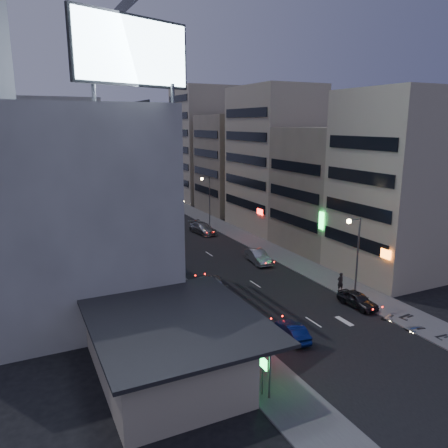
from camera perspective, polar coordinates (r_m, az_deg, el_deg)
ground at (r=36.09m, az=15.55°, el=-14.74°), size 180.00×180.00×0.00m
sidewalk_left at (r=57.72m, az=-10.88°, el=-3.77°), size 4.00×120.00×0.12m
sidewalk_right at (r=63.46m, az=3.20°, el=-2.01°), size 4.00×120.00×0.12m
food_court at (r=30.46m, az=-7.91°, el=-15.62°), size 11.00×13.00×3.88m
white_building at (r=44.49m, az=-19.23°, el=2.57°), size 14.00×24.00×18.00m
shophouse_near at (r=50.54m, az=21.32°, el=4.73°), size 10.00×11.00×20.00m
shophouse_mid at (r=59.48m, az=13.43°, el=4.45°), size 11.00×12.00×16.00m
shophouse_far at (r=69.37m, az=6.43°, el=8.40°), size 10.00×14.00×22.00m
far_left_a at (r=69.18m, az=-20.57°, el=6.81°), size 11.00×10.00×20.00m
far_left_b at (r=82.28m, az=-21.67°, el=5.84°), size 12.00×10.00×15.00m
far_right_a at (r=82.82m, az=1.13°, el=7.83°), size 11.00×12.00×18.00m
far_right_b at (r=95.48m, az=-2.44°, el=10.32°), size 12.00×12.00×24.00m
billboard at (r=35.06m, az=-11.79°, el=21.20°), size 9.52×3.75×6.20m
street_lamp_right_near at (r=42.01m, az=16.72°, el=-2.94°), size 1.60×0.44×8.02m
street_lamp_left at (r=49.54m, az=-6.39°, el=-0.06°), size 1.60×0.44×8.02m
street_lamp_right_far at (r=70.23m, az=-2.19°, el=3.89°), size 1.60×0.44×8.02m
parked_car_right_near at (r=42.51m, az=17.05°, el=-9.42°), size 1.87×4.22×1.41m
parked_car_right_mid at (r=53.03m, az=4.45°, el=-4.26°), size 2.22×4.98×1.59m
parked_car_left at (r=57.31m, az=-8.34°, el=-3.14°), size 2.49×5.04×1.37m
parked_car_right_far at (r=66.89m, az=-2.82°, el=-0.55°), size 3.06×5.93×1.64m
road_car_blue at (r=35.57m, az=8.92°, el=-13.64°), size 1.90×4.11×1.30m
road_car_silver at (r=44.09m, az=-1.64°, el=-7.81°), size 3.53×6.15×1.68m
person at (r=45.43m, az=14.95°, el=-7.31°), size 0.70×0.47×1.91m
scooter_black_a at (r=39.79m, az=27.10°, el=-12.00°), size 0.79×1.80×1.07m
scooter_silver_a at (r=40.38m, az=24.48°, el=-11.26°), size 1.19×2.06×1.20m
scooter_blue at (r=40.25m, az=24.15°, el=-11.42°), size 0.61×1.73×1.05m
scooter_black_b at (r=42.28m, az=22.99°, el=-10.01°), size 0.87×2.03×1.20m
scooter_silver_b at (r=41.69m, az=20.80°, el=-10.26°), size 1.20×1.80×1.05m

